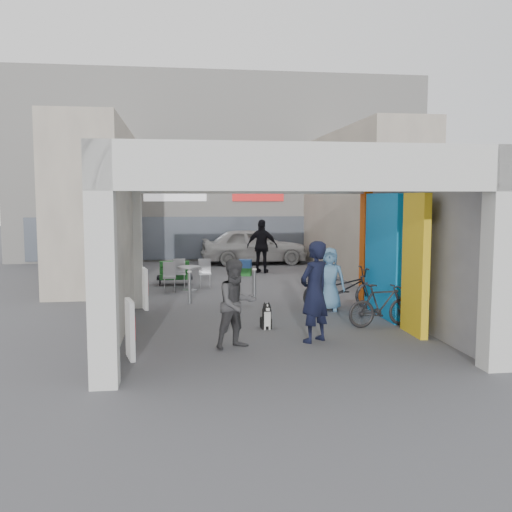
{
  "coord_description": "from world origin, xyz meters",
  "views": [
    {
      "loc": [
        -1.94,
        -12.19,
        2.71
      ],
      "look_at": [
        -0.11,
        1.0,
        1.34
      ],
      "focal_mm": 40.0,
      "sensor_mm": 36.0,
      "label": 1
    }
  ],
  "objects": [
    {
      "name": "bicycle_front",
      "position": [
        2.01,
        1.0,
        0.52
      ],
      "size": [
        1.99,
        0.74,
        1.04
      ],
      "primitive_type": "imported",
      "rotation": [
        0.0,
        0.0,
        1.6
      ],
      "color": "black",
      "rests_on": "ground"
    },
    {
      "name": "border_collie",
      "position": [
        -0.13,
        -0.75,
        0.23
      ],
      "size": [
        0.21,
        0.41,
        0.57
      ],
      "rotation": [
        0.0,
        0.0,
        0.01
      ],
      "color": "black",
      "rests_on": "ground"
    },
    {
      "name": "man_elderly",
      "position": [
        1.66,
        0.95,
        0.76
      ],
      "size": [
        0.85,
        0.66,
        1.52
      ],
      "primitive_type": "imported",
      "rotation": [
        0.0,
        0.0,
        -0.27
      ],
      "color": "teal",
      "rests_on": "ground"
    },
    {
      "name": "man_crates",
      "position": [
        1.08,
        7.97,
        0.96
      ],
      "size": [
        1.22,
        0.87,
        1.92
      ],
      "primitive_type": "imported",
      "rotation": [
        0.0,
        0.0,
        2.74
      ],
      "color": "black",
      "rests_on": "ground"
    },
    {
      "name": "produce_stand",
      "position": [
        -2.04,
        5.58,
        0.28
      ],
      "size": [
        1.09,
        0.59,
        0.72
      ],
      "rotation": [
        0.0,
        0.0,
        -0.16
      ],
      "color": "black",
      "rests_on": "ground"
    },
    {
      "name": "man_with_dog",
      "position": [
        0.59,
        -1.91,
        0.95
      ],
      "size": [
        0.83,
        0.78,
        1.91
      ],
      "primitive_type": "imported",
      "rotation": [
        0.0,
        0.0,
        3.78
      ],
      "color": "black",
      "rests_on": "ground"
    },
    {
      "name": "bicycle_rear",
      "position": [
        2.3,
        -0.88,
        0.46
      ],
      "size": [
        1.57,
        0.65,
        0.91
      ],
      "primitive_type": "imported",
      "rotation": [
        0.0,
        0.0,
        1.72
      ],
      "color": "black",
      "rests_on": "ground"
    },
    {
      "name": "arcade_canopy",
      "position": [
        0.54,
        -0.82,
        2.3
      ],
      "size": [
        6.4,
        6.45,
        6.4
      ],
      "color": "silver",
      "rests_on": "ground"
    },
    {
      "name": "crate_stack",
      "position": [
        0.37,
        7.31,
        0.28
      ],
      "size": [
        0.53,
        0.46,
        0.56
      ],
      "rotation": [
        0.0,
        0.0,
        -0.28
      ],
      "color": "#185518",
      "rests_on": "ground"
    },
    {
      "name": "advert_board_near",
      "position": [
        -2.75,
        -2.58,
        0.51
      ],
      "size": [
        0.2,
        0.55,
        1.0
      ],
      "rotation": [
        0.0,
        0.0,
        0.23
      ],
      "color": "white",
      "rests_on": "ground"
    },
    {
      "name": "plaza_bldg_right",
      "position": [
        4.5,
        7.5,
        2.5
      ],
      "size": [
        2.0,
        9.0,
        5.0
      ],
      "primitive_type": "cube",
      "color": "beige",
      "rests_on": "ground"
    },
    {
      "name": "white_van",
      "position": [
        1.17,
        10.83,
        0.74
      ],
      "size": [
        4.37,
        1.85,
        1.47
      ],
      "primitive_type": "imported",
      "rotation": [
        0.0,
        0.0,
        1.6
      ],
      "color": "silver",
      "rests_on": "ground"
    },
    {
      "name": "man_back_turned",
      "position": [
        -0.9,
        -2.15,
        0.81
      ],
      "size": [
        0.97,
        0.88,
        1.61
      ],
      "primitive_type": "imported",
      "rotation": [
        0.0,
        0.0,
        0.43
      ],
      "color": "#3B3B3D",
      "rests_on": "ground"
    },
    {
      "name": "bollard_right",
      "position": [
        1.52,
        2.21,
        0.47
      ],
      "size": [
        0.09,
        0.09,
        0.93
      ],
      "primitive_type": "cylinder",
      "color": "gray",
      "rests_on": "ground"
    },
    {
      "name": "cafe_set",
      "position": [
        -1.72,
        4.65,
        0.3
      ],
      "size": [
        1.42,
        1.14,
        0.86
      ],
      "rotation": [
        0.0,
        0.0,
        0.35
      ],
      "color": "#A1A1A6",
      "rests_on": "ground"
    },
    {
      "name": "far_building",
      "position": [
        -0.0,
        13.99,
        3.99
      ],
      "size": [
        18.0,
        4.08,
        8.0
      ],
      "color": "silver",
      "rests_on": "ground"
    },
    {
      "name": "bollard_center",
      "position": [
        0.07,
        2.57,
        0.41
      ],
      "size": [
        0.09,
        0.09,
        0.82
      ],
      "primitive_type": "cylinder",
      "color": "gray",
      "rests_on": "ground"
    },
    {
      "name": "bollard_left",
      "position": [
        -1.64,
        2.29,
        0.41
      ],
      "size": [
        0.09,
        0.09,
        0.83
      ],
      "primitive_type": "cylinder",
      "color": "gray",
      "rests_on": "ground"
    },
    {
      "name": "plaza_bldg_left",
      "position": [
        -4.5,
        7.5,
        2.5
      ],
      "size": [
        2.0,
        9.0,
        5.0
      ],
      "primitive_type": "cube",
      "color": "beige",
      "rests_on": "ground"
    },
    {
      "name": "ground",
      "position": [
        0.0,
        0.0,
        0.0
      ],
      "size": [
        90.0,
        90.0,
        0.0
      ],
      "primitive_type": "plane",
      "color": "#4F4F54",
      "rests_on": "ground"
    },
    {
      "name": "advert_board_far",
      "position": [
        -2.75,
        1.77,
        0.51
      ],
      "size": [
        0.2,
        0.55,
        1.0
      ],
      "rotation": [
        0.0,
        0.0,
        0.23
      ],
      "color": "white",
      "rests_on": "ground"
    }
  ]
}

